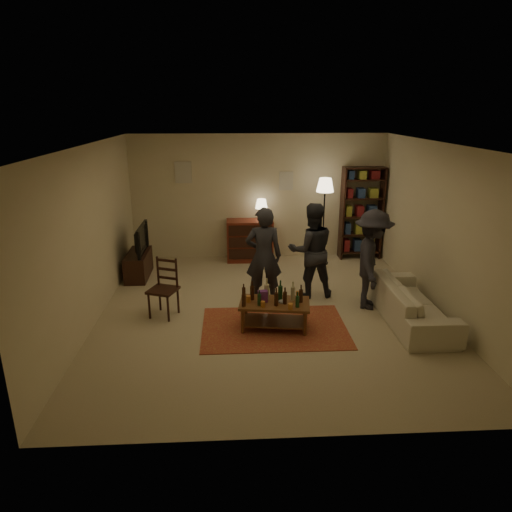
{
  "coord_description": "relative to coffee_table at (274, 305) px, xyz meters",
  "views": [
    {
      "loc": [
        -0.6,
        -6.83,
        3.24
      ],
      "look_at": [
        -0.21,
        0.1,
        0.95
      ],
      "focal_mm": 32.0,
      "sensor_mm": 36.0,
      "label": 1
    }
  ],
  "objects": [
    {
      "name": "sofa",
      "position": [
        2.18,
        0.15,
        -0.08
      ],
      "size": [
        0.81,
        2.08,
        0.61
      ],
      "primitive_type": "imported",
      "rotation": [
        0.0,
        0.0,
        1.57
      ],
      "color": "beige",
      "rests_on": "ground"
    },
    {
      "name": "floor",
      "position": [
        -0.02,
        0.55,
        -0.39
      ],
      "size": [
        6.0,
        6.0,
        0.0
      ],
      "primitive_type": "plane",
      "color": "#C6B793",
      "rests_on": "ground"
    },
    {
      "name": "person_by_sofa",
      "position": [
        1.68,
        0.7,
        0.45
      ],
      "size": [
        0.9,
        1.21,
        1.67
      ],
      "primitive_type": "imported",
      "rotation": [
        0.0,
        0.0,
        1.29
      ],
      "color": "#26242C",
      "rests_on": "ground"
    },
    {
      "name": "dining_chair",
      "position": [
        -1.71,
        0.58,
        0.11
      ],
      "size": [
        0.54,
        0.54,
        0.96
      ],
      "rotation": [
        0.0,
        0.0,
        -0.37
      ],
      "color": "black",
      "rests_on": "ground"
    },
    {
      "name": "person_right",
      "position": [
        0.77,
        1.24,
        0.45
      ],
      "size": [
        0.87,
        0.7,
        1.68
      ],
      "primitive_type": "imported",
      "rotation": [
        0.0,
        0.0,
        3.22
      ],
      "color": "#282A30",
      "rests_on": "ground"
    },
    {
      "name": "dresser",
      "position": [
        -0.21,
        3.26,
        0.09
      ],
      "size": [
        1.0,
        0.5,
        1.36
      ],
      "color": "maroon",
      "rests_on": "ground"
    },
    {
      "name": "rug",
      "position": [
        0.01,
        -0.01,
        -0.38
      ],
      "size": [
        2.2,
        1.5,
        0.01
      ],
      "primitive_type": "cube",
      "color": "maroon",
      "rests_on": "ground"
    },
    {
      "name": "room_shell",
      "position": [
        -0.67,
        3.53,
        1.43
      ],
      "size": [
        6.0,
        6.0,
        6.0
      ],
      "color": "beige",
      "rests_on": "ground"
    },
    {
      "name": "tv_stand",
      "position": [
        -2.47,
        2.35,
        -0.0
      ],
      "size": [
        0.4,
        1.0,
        1.06
      ],
      "color": "black",
      "rests_on": "ground"
    },
    {
      "name": "coffee_table",
      "position": [
        0.0,
        0.0,
        0.0
      ],
      "size": [
        1.12,
        0.71,
        0.77
      ],
      "rotation": [
        0.0,
        0.0,
        -0.14
      ],
      "color": "brown",
      "rests_on": "ground"
    },
    {
      "name": "floor_lamp",
      "position": [
        1.32,
        2.95,
        1.18
      ],
      "size": [
        0.36,
        0.36,
        1.84
      ],
      "color": "black",
      "rests_on": "ground"
    },
    {
      "name": "person_left",
      "position": [
        -0.09,
        0.96,
        0.45
      ],
      "size": [
        0.62,
        0.42,
        1.68
      ],
      "primitive_type": "imported",
      "rotation": [
        0.0,
        0.0,
        3.11
      ],
      "color": "#27272E",
      "rests_on": "ground"
    },
    {
      "name": "bookshelf",
      "position": [
        2.22,
        3.33,
        0.65
      ],
      "size": [
        0.9,
        0.34,
        2.02
      ],
      "color": "black",
      "rests_on": "ground"
    }
  ]
}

